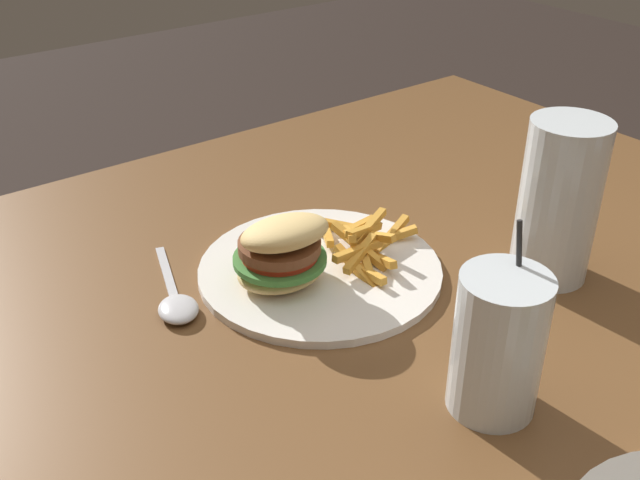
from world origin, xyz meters
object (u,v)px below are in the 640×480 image
at_px(meal_plate_near, 306,260).
at_px(spoon, 177,306).
at_px(juice_glass, 495,346).
at_px(beer_glass, 558,204).

height_order(meal_plate_near, spoon, meal_plate_near).
height_order(meal_plate_near, juice_glass, juice_glass).
distance_m(beer_glass, juice_glass, 0.25).
bearing_deg(meal_plate_near, beer_glass, 146.26).
distance_m(meal_plate_near, beer_glass, 0.29).
bearing_deg(meal_plate_near, juice_glass, 93.00).
relative_size(beer_glass, juice_glass, 1.06).
bearing_deg(spoon, juice_glass, 46.60).
bearing_deg(spoon, meal_plate_near, 95.23).
bearing_deg(spoon, beer_glass, 81.66).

